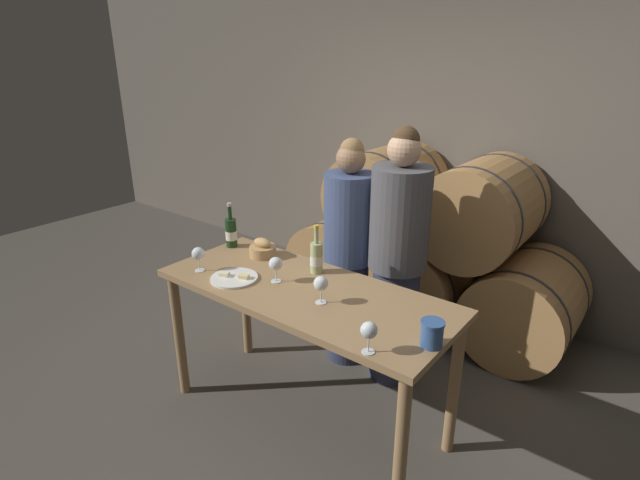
# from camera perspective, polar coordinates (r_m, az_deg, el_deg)

# --- Properties ---
(ground_plane) EXTENTS (10.00, 10.00, 0.00)m
(ground_plane) POSITION_cam_1_polar(r_m,az_deg,el_deg) (3.32, -1.60, -19.58)
(ground_plane) COLOR #4C473F
(stone_wall_back) EXTENTS (10.00, 0.12, 3.20)m
(stone_wall_back) POSITION_cam_1_polar(r_m,az_deg,el_deg) (4.39, 16.40, 12.94)
(stone_wall_back) COLOR #60594F
(stone_wall_back) RESTS_ON ground_plane
(barrel_stack) EXTENTS (2.38, 0.84, 1.43)m
(barrel_stack) POSITION_cam_1_polar(r_m,az_deg,el_deg) (4.15, 12.20, -0.91)
(barrel_stack) COLOR #A87A47
(barrel_stack) RESTS_ON ground_plane
(tasting_table) EXTENTS (1.74, 0.71, 0.90)m
(tasting_table) POSITION_cam_1_polar(r_m,az_deg,el_deg) (2.87, -1.76, -7.71)
(tasting_table) COLOR #99754C
(tasting_table) RESTS_ON ground_plane
(person_left) EXTENTS (0.35, 0.35, 1.63)m
(person_left) POSITION_cam_1_polar(r_m,az_deg,el_deg) (3.47, 3.29, -1.62)
(person_left) COLOR #2D334C
(person_left) RESTS_ON ground_plane
(person_right) EXTENTS (0.38, 0.38, 1.74)m
(person_right) POSITION_cam_1_polar(r_m,az_deg,el_deg) (3.27, 8.84, -2.33)
(person_right) COLOR #2D334C
(person_right) RESTS_ON ground_plane
(wine_bottle_red) EXTENTS (0.08, 0.08, 0.31)m
(wine_bottle_red) POSITION_cam_1_polar(r_m,az_deg,el_deg) (3.41, -10.12, 0.87)
(wine_bottle_red) COLOR #193819
(wine_bottle_red) RESTS_ON tasting_table
(wine_bottle_white) EXTENTS (0.08, 0.08, 0.30)m
(wine_bottle_white) POSITION_cam_1_polar(r_m,az_deg,el_deg) (2.97, -0.41, -1.97)
(wine_bottle_white) COLOR #ADBC7F
(wine_bottle_white) RESTS_ON tasting_table
(blue_crock) EXTENTS (0.11, 0.11, 0.13)m
(blue_crock) POSITION_cam_1_polar(r_m,az_deg,el_deg) (2.34, 12.69, -10.28)
(blue_crock) COLOR #335693
(blue_crock) RESTS_ON tasting_table
(bread_basket) EXTENTS (0.17, 0.17, 0.12)m
(bread_basket) POSITION_cam_1_polar(r_m,az_deg,el_deg) (3.24, -6.57, -1.06)
(bread_basket) COLOR tan
(bread_basket) RESTS_ON tasting_table
(cheese_plate) EXTENTS (0.28, 0.28, 0.04)m
(cheese_plate) POSITION_cam_1_polar(r_m,az_deg,el_deg) (2.96, -9.79, -4.29)
(cheese_plate) COLOR white
(cheese_plate) RESTS_ON tasting_table
(wine_glass_far_left) EXTENTS (0.08, 0.08, 0.15)m
(wine_glass_far_left) POSITION_cam_1_polar(r_m,az_deg,el_deg) (3.08, -13.75, -1.58)
(wine_glass_far_left) COLOR white
(wine_glass_far_left) RESTS_ON tasting_table
(wine_glass_left) EXTENTS (0.08, 0.08, 0.15)m
(wine_glass_left) POSITION_cam_1_polar(r_m,az_deg,el_deg) (2.86, -5.10, -2.77)
(wine_glass_left) COLOR white
(wine_glass_left) RESTS_ON tasting_table
(wine_glass_center) EXTENTS (0.08, 0.08, 0.15)m
(wine_glass_center) POSITION_cam_1_polar(r_m,az_deg,el_deg) (2.62, 0.10, -5.06)
(wine_glass_center) COLOR white
(wine_glass_center) RESTS_ON tasting_table
(wine_glass_right) EXTENTS (0.08, 0.08, 0.15)m
(wine_glass_right) POSITION_cam_1_polar(r_m,az_deg,el_deg) (2.23, 5.62, -10.30)
(wine_glass_right) COLOR white
(wine_glass_right) RESTS_ON tasting_table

